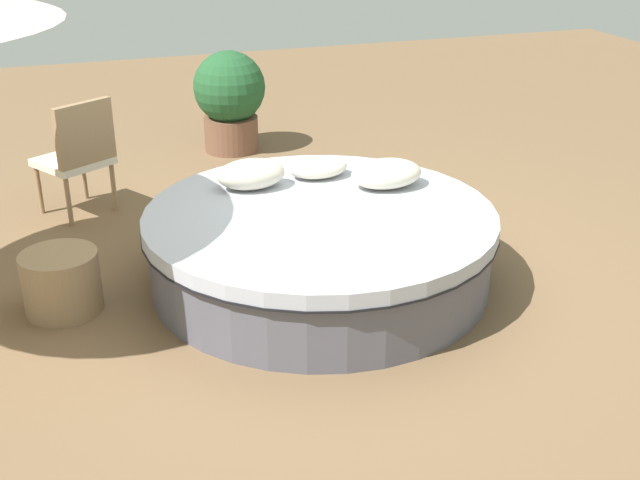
{
  "coord_description": "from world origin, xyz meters",
  "views": [
    {
      "loc": [
        -1.63,
        -4.78,
        2.62
      ],
      "look_at": [
        0.0,
        0.0,
        0.32
      ],
      "focal_mm": 45.38,
      "sensor_mm": 36.0,
      "label": 1
    }
  ],
  "objects_px": {
    "throw_pillow_1": "(318,167)",
    "throw_pillow_2": "(251,174)",
    "round_bed": "(320,246)",
    "side_table": "(62,282)",
    "throw_pillow_0": "(386,174)",
    "planter": "(230,97)",
    "patio_chair": "(79,151)"
  },
  "relations": [
    {
      "from": "round_bed",
      "to": "side_table",
      "type": "height_order",
      "value": "round_bed"
    },
    {
      "from": "planter",
      "to": "side_table",
      "type": "height_order",
      "value": "planter"
    },
    {
      "from": "round_bed",
      "to": "throw_pillow_2",
      "type": "height_order",
      "value": "throw_pillow_2"
    },
    {
      "from": "round_bed",
      "to": "planter",
      "type": "bearing_deg",
      "value": 88.23
    },
    {
      "from": "throw_pillow_1",
      "to": "patio_chair",
      "type": "bearing_deg",
      "value": 145.44
    },
    {
      "from": "throw_pillow_1",
      "to": "throw_pillow_0",
      "type": "bearing_deg",
      "value": -41.96
    },
    {
      "from": "planter",
      "to": "side_table",
      "type": "relative_size",
      "value": 2.04
    },
    {
      "from": "throw_pillow_0",
      "to": "planter",
      "type": "xyz_separation_m",
      "value": [
        -0.51,
        2.82,
        -0.08
      ]
    },
    {
      "from": "throw_pillow_1",
      "to": "throw_pillow_2",
      "type": "relative_size",
      "value": 0.91
    },
    {
      "from": "throw_pillow_1",
      "to": "side_table",
      "type": "distance_m",
      "value": 2.02
    },
    {
      "from": "round_bed",
      "to": "throw_pillow_0",
      "type": "xyz_separation_m",
      "value": [
        0.61,
        0.29,
        0.36
      ]
    },
    {
      "from": "round_bed",
      "to": "throw_pillow_0",
      "type": "distance_m",
      "value": 0.76
    },
    {
      "from": "round_bed",
      "to": "throw_pillow_1",
      "type": "height_order",
      "value": "throw_pillow_1"
    },
    {
      "from": "throw_pillow_0",
      "to": "throw_pillow_1",
      "type": "xyz_separation_m",
      "value": [
        -0.4,
        0.36,
        -0.03
      ]
    },
    {
      "from": "patio_chair",
      "to": "throw_pillow_1",
      "type": "bearing_deg",
      "value": -65.73
    },
    {
      "from": "throw_pillow_1",
      "to": "planter",
      "type": "bearing_deg",
      "value": 92.51
    },
    {
      "from": "throw_pillow_0",
      "to": "throw_pillow_2",
      "type": "height_order",
      "value": "throw_pillow_2"
    },
    {
      "from": "throw_pillow_0",
      "to": "throw_pillow_1",
      "type": "relative_size",
      "value": 1.17
    },
    {
      "from": "side_table",
      "to": "planter",
      "type": "bearing_deg",
      "value": 58.4
    },
    {
      "from": "throw_pillow_1",
      "to": "throw_pillow_2",
      "type": "xyz_separation_m",
      "value": [
        -0.53,
        -0.07,
        0.03
      ]
    },
    {
      "from": "round_bed",
      "to": "patio_chair",
      "type": "xyz_separation_m",
      "value": [
        -1.46,
        1.8,
        0.29
      ]
    },
    {
      "from": "round_bed",
      "to": "planter",
      "type": "xyz_separation_m",
      "value": [
        0.1,
        3.11,
        0.28
      ]
    },
    {
      "from": "throw_pillow_0",
      "to": "patio_chair",
      "type": "height_order",
      "value": "patio_chair"
    },
    {
      "from": "throw_pillow_2",
      "to": "patio_chair",
      "type": "relative_size",
      "value": 0.51
    },
    {
      "from": "throw_pillow_0",
      "to": "side_table",
      "type": "xyz_separation_m",
      "value": [
        -2.32,
        -0.12,
        -0.43
      ]
    },
    {
      "from": "throw_pillow_2",
      "to": "patio_chair",
      "type": "distance_m",
      "value": 1.67
    },
    {
      "from": "patio_chair",
      "to": "planter",
      "type": "bearing_deg",
      "value": 8.88
    },
    {
      "from": "side_table",
      "to": "throw_pillow_1",
      "type": "bearing_deg",
      "value": 14.18
    },
    {
      "from": "round_bed",
      "to": "throw_pillow_2",
      "type": "bearing_deg",
      "value": 119.67
    },
    {
      "from": "throw_pillow_0",
      "to": "side_table",
      "type": "bearing_deg",
      "value": -176.94
    },
    {
      "from": "round_bed",
      "to": "side_table",
      "type": "bearing_deg",
      "value": 174.58
    },
    {
      "from": "throw_pillow_1",
      "to": "patio_chair",
      "type": "height_order",
      "value": "patio_chair"
    }
  ]
}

